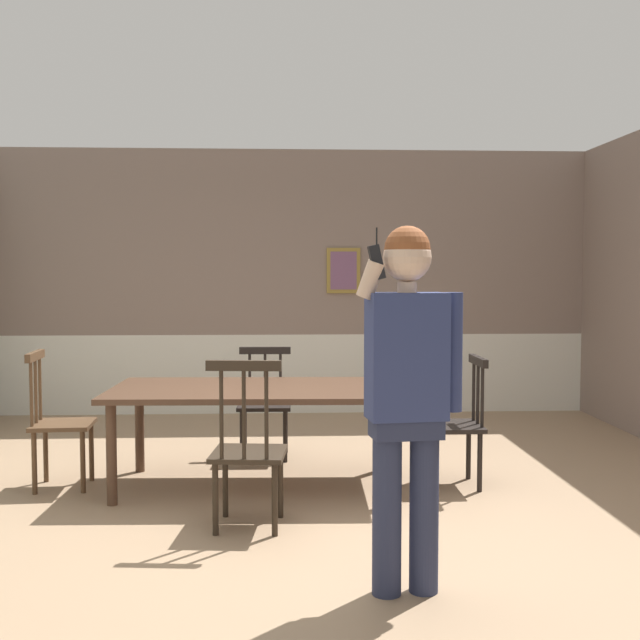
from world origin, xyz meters
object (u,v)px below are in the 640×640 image
at_px(chair_by_doorway, 58,422).
at_px(person_figure, 408,383).
at_px(chair_at_table_head, 248,449).
at_px(dining_table, 258,396).
at_px(chair_near_window, 264,403).
at_px(chair_opposite_corner, 456,423).

relative_size(chair_by_doorway, person_figure, 0.56).
bearing_deg(chair_at_table_head, dining_table, 93.55).
xyz_separation_m(chair_near_window, chair_opposite_corner, (1.40, -0.97, 0.00)).
height_order(chair_near_window, chair_opposite_corner, chair_opposite_corner).
xyz_separation_m(dining_table, chair_opposite_corner, (1.43, -0.04, -0.20)).
bearing_deg(chair_near_window, chair_at_table_head, 89.13).
bearing_deg(chair_near_window, chair_opposite_corner, 146.27).
relative_size(dining_table, chair_at_table_head, 2.04).
height_order(chair_by_doorway, person_figure, person_figure).
height_order(chair_opposite_corner, person_figure, person_figure).
distance_m(dining_table, chair_at_table_head, 0.94).
height_order(chair_near_window, chair_at_table_head, chair_at_table_head).
distance_m(chair_by_doorway, chair_at_table_head, 1.70).
bearing_deg(chair_by_doorway, chair_near_window, 117.98).
relative_size(chair_opposite_corner, person_figure, 0.53).
xyz_separation_m(chair_near_window, chair_at_table_head, (-0.06, -1.85, 0.03)).
distance_m(dining_table, chair_by_doorway, 1.44).
xyz_separation_m(chair_by_doorway, chair_opposite_corner, (2.85, -0.08, -0.02)).
xyz_separation_m(chair_by_doorway, person_figure, (2.20, -1.96, 0.54)).
bearing_deg(chair_by_doorway, chair_opposite_corner, 84.98).
relative_size(chair_near_window, chair_opposite_corner, 0.97).
relative_size(dining_table, chair_by_doorway, 2.16).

